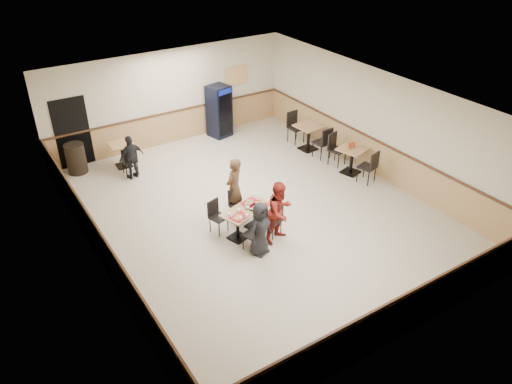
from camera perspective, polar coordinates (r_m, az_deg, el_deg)
ground at (r=12.78m, az=-0.05°, el=-2.18°), size 10.00×10.00×0.00m
room_shell at (r=15.22m, az=0.42°, el=6.04°), size 10.00×10.00×10.00m
main_table at (r=11.76m, az=-1.10°, el=-2.86°), size 1.36×0.95×0.66m
main_chairs at (r=11.74m, az=-1.24°, el=-3.04°), size 1.47×1.70×0.84m
diner_woman_left at (r=10.99m, az=0.46°, el=-4.24°), size 0.74×0.60×1.30m
diner_woman_right at (r=11.39m, az=2.75°, el=-2.26°), size 0.86×0.74×1.50m
diner_man_opposite at (r=12.26m, az=-2.52°, el=0.51°), size 0.68×0.60×1.56m
lone_diner at (r=14.43m, az=-14.05°, el=3.88°), size 0.80×0.45×1.29m
tabletop_clutter at (r=11.60m, az=-0.89°, el=-1.95°), size 1.11×0.78×0.12m
side_table_near at (r=14.56m, az=10.91°, el=3.99°), size 0.90×0.90×0.78m
side_table_near_chair_south at (r=14.18m, az=12.59°, el=2.91°), size 0.57×0.57×0.99m
side_table_near_chair_north at (r=14.98m, az=9.30°, el=4.83°), size 0.57×0.57×0.99m
side_table_far at (r=15.78m, az=6.04°, el=6.66°), size 0.82×0.82×0.81m
side_table_far_chair_south at (r=15.34m, az=7.53°, el=5.71°), size 0.52×0.52×1.03m
side_table_far_chair_north at (r=16.26m, az=4.61°, el=7.38°), size 0.52×0.52×1.03m
condiment_caddy at (r=14.42m, az=10.82°, el=5.28°), size 0.23×0.06×0.20m
back_table at (r=15.21m, az=-15.06°, el=4.51°), size 0.71×0.71×0.73m
back_table_chair_lone at (r=14.72m, az=-14.29°, el=3.60°), size 0.45×0.45×0.92m
pepsi_cooler at (r=16.61m, az=-4.22°, el=9.19°), size 0.77×0.77×1.71m
trash_bin at (r=15.27m, az=-19.87°, el=3.62°), size 0.56×0.56×0.88m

